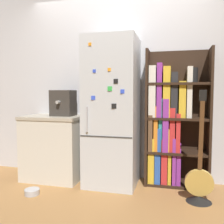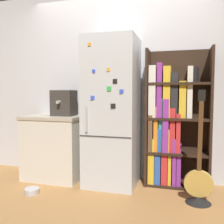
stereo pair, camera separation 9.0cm
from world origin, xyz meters
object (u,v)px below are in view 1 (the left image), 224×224
object	(u,v)px
guitar	(199,186)
pet_bowl	(32,191)
refrigerator	(112,112)
bookshelf	(170,123)
espresso_machine	(63,103)

from	to	relation	value
guitar	pet_bowl	size ratio (longest dim) A/B	6.95
pet_bowl	guitar	bearing A→B (deg)	8.31
refrigerator	guitar	xyz separation A→B (m)	(1.05, -0.31, -0.76)
refrigerator	bookshelf	distance (m)	0.76
bookshelf	pet_bowl	size ratio (longest dim) A/B	9.89
refrigerator	espresso_machine	xyz separation A→B (m)	(-0.70, 0.04, 0.11)
refrigerator	espresso_machine	world-z (taller)	refrigerator
refrigerator	guitar	distance (m)	1.33
espresso_machine	pet_bowl	world-z (taller)	espresso_machine
refrigerator	bookshelf	xyz separation A→B (m)	(0.72, 0.16, -0.14)
guitar	pet_bowl	xyz separation A→B (m)	(-1.86, -0.27, -0.14)
bookshelf	espresso_machine	size ratio (longest dim) A/B	4.96
bookshelf	guitar	xyz separation A→B (m)	(0.32, -0.47, -0.62)
refrigerator	bookshelf	bearing A→B (deg)	12.79
pet_bowl	espresso_machine	bearing A→B (deg)	79.36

